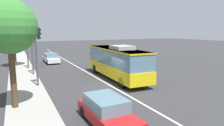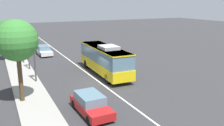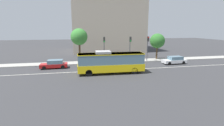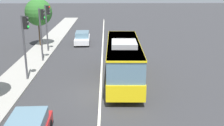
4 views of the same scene
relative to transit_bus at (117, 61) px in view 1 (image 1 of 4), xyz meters
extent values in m
plane|color=#333335|center=(-2.66, 1.77, -1.81)|extent=(160.00, 160.00, 0.00)
cube|color=#9E9B93|center=(-2.66, 8.66, -1.74)|extent=(80.00, 2.81, 0.14)
cube|color=silver|center=(-2.66, 1.77, -1.80)|extent=(76.00, 0.16, 0.01)
cube|color=yellow|center=(0.02, 0.00, -0.83)|extent=(10.07, 2.78, 1.10)
cube|color=slate|center=(0.02, 0.00, 0.50)|extent=(9.86, 2.70, 1.58)
cube|color=yellow|center=(0.02, 0.00, 1.23)|extent=(9.97, 2.75, 0.12)
cube|color=#B2B2B2|center=(-1.18, 0.03, 1.47)|extent=(2.25, 1.86, 0.36)
cylinder|color=black|center=(3.45, 1.00, -1.31)|extent=(1.01, 0.33, 1.00)
cylinder|color=black|center=(3.39, -1.20, -1.31)|extent=(1.01, 0.33, 1.00)
cylinder|color=black|center=(-3.34, 1.20, -1.31)|extent=(1.01, 0.33, 1.00)
cylinder|color=black|center=(-3.41, -1.00, -1.31)|extent=(1.01, 0.33, 1.00)
cube|color=white|center=(13.37, 4.37, -1.29)|extent=(4.56, 1.96, 0.60)
cube|color=slate|center=(13.62, 4.37, -0.67)|extent=(2.58, 1.74, 0.64)
cylinder|color=black|center=(11.90, 3.51, -1.49)|extent=(0.65, 0.24, 0.64)
cylinder|color=black|center=(11.84, 5.11, -1.49)|extent=(0.65, 0.24, 0.64)
cylinder|color=black|center=(14.89, 3.62, -1.49)|extent=(0.65, 0.24, 0.64)
cylinder|color=black|center=(14.84, 5.22, -1.49)|extent=(0.65, 0.24, 0.64)
cube|color=#B21919|center=(-9.01, 5.15, -1.29)|extent=(4.55, 1.94, 0.60)
cube|color=slate|center=(-8.76, 5.16, -0.67)|extent=(2.57, 1.73, 0.64)
cylinder|color=black|center=(-7.48, 4.40, -1.49)|extent=(0.65, 0.24, 0.64)
cylinder|color=black|center=(-7.53, 6.00, -1.49)|extent=(0.65, 0.24, 0.64)
cylinder|color=#47474C|center=(5.37, 7.60, 0.79)|extent=(0.16, 0.16, 5.20)
cube|color=black|center=(5.39, 7.32, 2.84)|extent=(0.34, 0.30, 0.96)
sphere|color=#2D2D2D|center=(5.40, 7.17, 3.16)|extent=(0.22, 0.22, 0.22)
sphere|color=#2D2D2D|center=(5.40, 7.17, 2.84)|extent=(0.22, 0.22, 0.22)
sphere|color=#1ED838|center=(5.40, 7.17, 2.52)|extent=(0.22, 0.22, 0.22)
cylinder|color=#47474C|center=(9.21, 7.85, 0.79)|extent=(0.16, 0.16, 5.20)
cube|color=black|center=(9.20, 7.57, 2.84)|extent=(0.33, 0.29, 0.96)
sphere|color=red|center=(9.19, 7.42, 3.16)|extent=(0.22, 0.22, 0.22)
sphere|color=#2D2D2D|center=(9.19, 7.42, 2.84)|extent=(0.22, 0.22, 0.22)
sphere|color=#2D2D2D|center=(9.19, 7.42, 2.52)|extent=(0.22, 0.22, 0.22)
cylinder|color=#47474C|center=(0.17, 7.67, 0.79)|extent=(0.16, 0.16, 5.20)
cube|color=black|center=(0.15, 7.39, 2.84)|extent=(0.34, 0.31, 0.96)
sphere|color=#2D2D2D|center=(0.13, 7.24, 3.16)|extent=(0.22, 0.22, 0.22)
sphere|color=#2D2D2D|center=(0.13, 7.24, 2.84)|extent=(0.22, 0.22, 0.22)
sphere|color=#1ED838|center=(0.13, 7.24, 2.52)|extent=(0.22, 0.22, 0.22)
cylinder|color=#4C3823|center=(12.11, 9.31, -0.35)|extent=(0.36, 0.36, 2.91)
sphere|color=#2D6B28|center=(12.11, 9.31, 2.29)|extent=(3.18, 3.18, 3.18)
cylinder|color=#4C3823|center=(-4.52, 9.51, 0.14)|extent=(0.36, 0.36, 3.91)
sphere|color=#387F33|center=(-4.52, 9.51, 3.33)|extent=(3.29, 3.29, 3.29)
camera|label=1|loc=(-18.09, 9.32, 3.12)|focal=32.45mm
camera|label=2|loc=(-24.67, 11.04, 6.24)|focal=39.07mm
camera|label=3|loc=(-4.77, -24.42, 5.02)|focal=26.81mm
camera|label=4|loc=(-20.24, 1.33, 5.87)|focal=43.22mm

